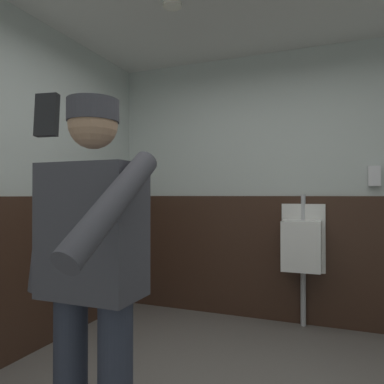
# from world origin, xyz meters

# --- Properties ---
(wall_back) EXTENTS (4.03, 0.12, 2.66)m
(wall_back) POSITION_xyz_m (0.00, 1.95, 1.33)
(wall_back) COLOR silver
(wall_back) RESTS_ON ground_plane
(wainscot_band_back) EXTENTS (3.43, 0.03, 1.22)m
(wainscot_band_back) POSITION_xyz_m (0.00, 1.87, 0.61)
(wainscot_band_back) COLOR #382319
(wainscot_band_back) RESTS_ON ground_plane
(downlight_far) EXTENTS (0.14, 0.14, 0.03)m
(downlight_far) POSITION_xyz_m (-0.60, 0.66, 2.64)
(downlight_far) COLOR white
(urinal_solo) EXTENTS (0.40, 0.34, 1.24)m
(urinal_solo) POSITION_xyz_m (0.23, 1.73, 0.78)
(urinal_solo) COLOR white
(urinal_solo) RESTS_ON ground_plane
(person) EXTENTS (0.62, 0.60, 1.62)m
(person) POSITION_xyz_m (-0.40, -0.56, 0.94)
(person) COLOR #2D3342
(person) RESTS_ON ground_plane
(cell_phone) EXTENTS (0.06, 0.04, 0.11)m
(cell_phone) POSITION_xyz_m (-0.16, -1.06, 1.44)
(cell_phone) COLOR black
(soap_dispenser) EXTENTS (0.10, 0.07, 0.18)m
(soap_dispenser) POSITION_xyz_m (0.84, 1.85, 1.40)
(soap_dispenser) COLOR silver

